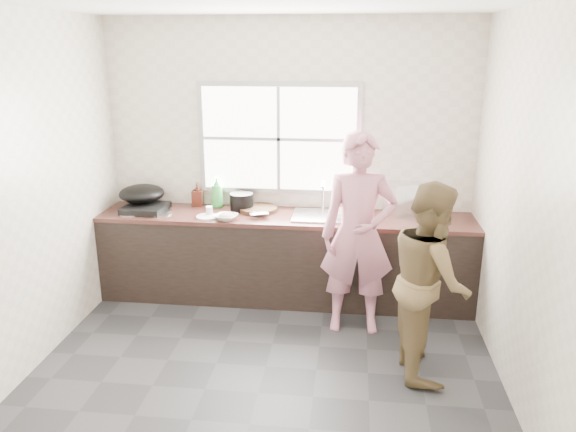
# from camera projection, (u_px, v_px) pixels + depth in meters

# --- Properties ---
(floor) EXTENTS (3.60, 3.20, 0.01)m
(floor) POSITION_uv_depth(u_px,v_px,m) (266.00, 367.00, 4.43)
(floor) COLOR #2B2B2E
(floor) RESTS_ON ground
(ceiling) EXTENTS (3.60, 3.20, 0.01)m
(ceiling) POSITION_uv_depth(u_px,v_px,m) (261.00, 1.00, 3.64)
(ceiling) COLOR silver
(ceiling) RESTS_ON wall_back
(wall_back) EXTENTS (3.60, 0.01, 2.70)m
(wall_back) POSITION_uv_depth(u_px,v_px,m) (289.00, 159.00, 5.56)
(wall_back) COLOR beige
(wall_back) RESTS_ON ground
(wall_left) EXTENTS (0.01, 3.20, 2.70)m
(wall_left) POSITION_uv_depth(u_px,v_px,m) (28.00, 194.00, 4.24)
(wall_left) COLOR beige
(wall_left) RESTS_ON ground
(wall_right) EXTENTS (0.01, 3.20, 2.70)m
(wall_right) POSITION_uv_depth(u_px,v_px,m) (524.00, 210.00, 3.83)
(wall_right) COLOR beige
(wall_right) RESTS_ON ground
(wall_front) EXTENTS (3.60, 0.01, 2.70)m
(wall_front) POSITION_uv_depth(u_px,v_px,m) (207.00, 297.00, 2.51)
(wall_front) COLOR beige
(wall_front) RESTS_ON ground
(cabinet) EXTENTS (3.60, 0.62, 0.82)m
(cabinet) POSITION_uv_depth(u_px,v_px,m) (286.00, 259.00, 5.53)
(cabinet) COLOR black
(cabinet) RESTS_ON floor
(countertop) EXTENTS (3.60, 0.64, 0.04)m
(countertop) POSITION_uv_depth(u_px,v_px,m) (285.00, 217.00, 5.41)
(countertop) COLOR #3A1D17
(countertop) RESTS_ON cabinet
(sink) EXTENTS (0.55, 0.45, 0.02)m
(sink) POSITION_uv_depth(u_px,v_px,m) (322.00, 216.00, 5.36)
(sink) COLOR silver
(sink) RESTS_ON countertop
(faucet) EXTENTS (0.02, 0.02, 0.30)m
(faucet) POSITION_uv_depth(u_px,v_px,m) (323.00, 196.00, 5.51)
(faucet) COLOR silver
(faucet) RESTS_ON countertop
(window_frame) EXTENTS (1.60, 0.05, 1.10)m
(window_frame) POSITION_uv_depth(u_px,v_px,m) (279.00, 139.00, 5.50)
(window_frame) COLOR #9EA0A5
(window_frame) RESTS_ON wall_back
(window_glazing) EXTENTS (1.50, 0.01, 1.00)m
(window_glazing) POSITION_uv_depth(u_px,v_px,m) (279.00, 139.00, 5.47)
(window_glazing) COLOR white
(window_glazing) RESTS_ON window_frame
(woman) EXTENTS (0.61, 0.42, 1.64)m
(woman) POSITION_uv_depth(u_px,v_px,m) (358.00, 241.00, 4.81)
(woman) COLOR #C5768C
(woman) RESTS_ON floor
(person_side) EXTENTS (0.64, 0.78, 1.50)m
(person_side) POSITION_uv_depth(u_px,v_px,m) (430.00, 280.00, 4.19)
(person_side) COLOR brown
(person_side) RESTS_ON floor
(cutting_board) EXTENTS (0.39, 0.39, 0.04)m
(cutting_board) POSITION_uv_depth(u_px,v_px,m) (258.00, 209.00, 5.54)
(cutting_board) COLOR #322113
(cutting_board) RESTS_ON countertop
(cleaver) EXTENTS (0.20, 0.15, 0.01)m
(cleaver) POSITION_uv_depth(u_px,v_px,m) (259.00, 213.00, 5.31)
(cleaver) COLOR #BABDC1
(cleaver) RESTS_ON cutting_board
(bowl_mince) EXTENTS (0.25, 0.25, 0.05)m
(bowl_mince) POSITION_uv_depth(u_px,v_px,m) (226.00, 217.00, 5.26)
(bowl_mince) COLOR silver
(bowl_mince) RESTS_ON countertop
(bowl_crabs) EXTENTS (0.26, 0.26, 0.07)m
(bowl_crabs) POSITION_uv_depth(u_px,v_px,m) (348.00, 216.00, 5.28)
(bowl_crabs) COLOR white
(bowl_crabs) RESTS_ON countertop
(bowl_held) EXTENTS (0.27, 0.27, 0.07)m
(bowl_held) POSITION_uv_depth(u_px,v_px,m) (348.00, 217.00, 5.23)
(bowl_held) COLOR white
(bowl_held) RESTS_ON countertop
(black_pot) EXTENTS (0.24, 0.24, 0.17)m
(black_pot) POSITION_uv_depth(u_px,v_px,m) (242.00, 202.00, 5.56)
(black_pot) COLOR black
(black_pot) RESTS_ON countertop
(plate_food) EXTENTS (0.26, 0.26, 0.02)m
(plate_food) POSITION_uv_depth(u_px,v_px,m) (207.00, 217.00, 5.32)
(plate_food) COLOR silver
(plate_food) RESTS_ON countertop
(bottle_green) EXTENTS (0.13, 0.13, 0.32)m
(bottle_green) POSITION_uv_depth(u_px,v_px,m) (217.00, 192.00, 5.63)
(bottle_green) COLOR green
(bottle_green) RESTS_ON countertop
(bottle_brown_tall) EXTENTS (0.10, 0.10, 0.22)m
(bottle_brown_tall) POSITION_uv_depth(u_px,v_px,m) (198.00, 195.00, 5.69)
(bottle_brown_tall) COLOR #3D170F
(bottle_brown_tall) RESTS_ON countertop
(bottle_brown_short) EXTENTS (0.14, 0.14, 0.16)m
(bottle_brown_short) POSITION_uv_depth(u_px,v_px,m) (242.00, 200.00, 5.65)
(bottle_brown_short) COLOR #512114
(bottle_brown_short) RESTS_ON countertop
(glass_jar) EXTENTS (0.07, 0.07, 0.09)m
(glass_jar) POSITION_uv_depth(u_px,v_px,m) (209.00, 211.00, 5.38)
(glass_jar) COLOR silver
(glass_jar) RESTS_ON countertop
(burner) EXTENTS (0.41, 0.41, 0.06)m
(burner) POSITION_uv_depth(u_px,v_px,m) (145.00, 208.00, 5.53)
(burner) COLOR black
(burner) RESTS_ON countertop
(wok) EXTENTS (0.52, 0.52, 0.17)m
(wok) POSITION_uv_depth(u_px,v_px,m) (142.00, 193.00, 5.62)
(wok) COLOR black
(wok) RESTS_ON burner
(dish_rack) EXTENTS (0.48, 0.41, 0.30)m
(dish_rack) POSITION_uv_depth(u_px,v_px,m) (408.00, 197.00, 5.45)
(dish_rack) COLOR silver
(dish_rack) RESTS_ON countertop
(pot_lid_left) EXTENTS (0.24, 0.24, 0.01)m
(pot_lid_left) POSITION_uv_depth(u_px,v_px,m) (131.00, 213.00, 5.44)
(pot_lid_left) COLOR silver
(pot_lid_left) RESTS_ON countertop
(pot_lid_right) EXTENTS (0.31, 0.31, 0.01)m
(pot_lid_right) POSITION_uv_depth(u_px,v_px,m) (160.00, 213.00, 5.45)
(pot_lid_right) COLOR #B4B6BB
(pot_lid_right) RESTS_ON countertop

